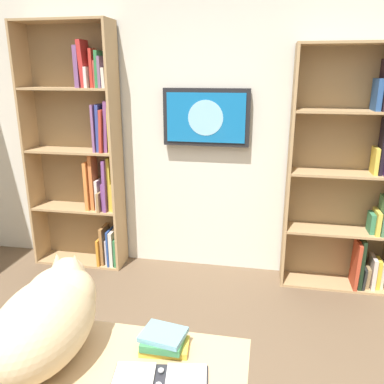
{
  "coord_description": "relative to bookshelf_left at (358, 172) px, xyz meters",
  "views": [
    {
      "loc": [
        -0.56,
        1.24,
        1.78
      ],
      "look_at": [
        -0.09,
        -1.17,
        1.04
      ],
      "focal_mm": 36.98,
      "sensor_mm": 36.0,
      "label": 1
    }
  ],
  "objects": [
    {
      "name": "wall_back",
      "position": [
        1.29,
        -0.17,
        0.34
      ],
      "size": [
        4.52,
        0.06,
        2.7
      ],
      "primitive_type": "cube",
      "color": "silver",
      "rests_on": "ground"
    },
    {
      "name": "bookshelf_left",
      "position": [
        0.0,
        0.0,
        0.0
      ],
      "size": [
        0.89,
        0.28,
        2.0
      ],
      "color": "tan",
      "rests_on": "ground"
    },
    {
      "name": "bookshelf_right",
      "position": [
        2.36,
        -0.0,
        0.07
      ],
      "size": [
        0.86,
        0.28,
        2.21
      ],
      "color": "tan",
      "rests_on": "ground"
    },
    {
      "name": "wall_mounted_tv",
      "position": [
        1.26,
        -0.08,
        0.4
      ],
      "size": [
        0.74,
        0.07,
        0.49
      ],
      "color": "black"
    },
    {
      "name": "cat",
      "position": [
        1.48,
        2.17,
        -0.08
      ],
      "size": [
        0.31,
        0.67,
        0.34
      ],
      "color": "#D1B284",
      "rests_on": "desk"
    },
    {
      "name": "desk_book_stack",
      "position": [
        1.08,
        2.07,
        -0.21
      ],
      "size": [
        0.19,
        0.15,
        0.08
      ],
      "color": "gold",
      "rests_on": "desk"
    }
  ]
}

